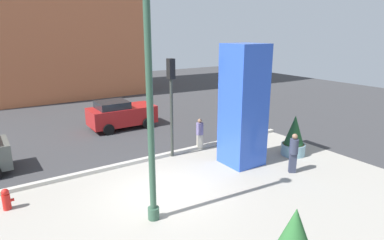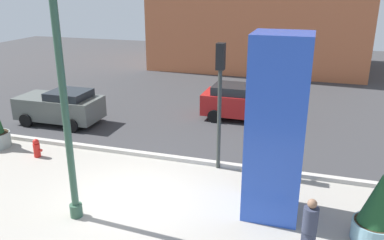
# 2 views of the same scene
# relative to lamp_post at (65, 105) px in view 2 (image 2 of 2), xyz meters

# --- Properties ---
(ground_plane) EXTENTS (60.00, 60.00, 0.00)m
(ground_plane) POSITION_rel_lamp_post_xyz_m (1.03, 5.37, -3.40)
(ground_plane) COLOR #38383A
(plaza_pavement) EXTENTS (18.00, 10.00, 0.02)m
(plaza_pavement) POSITION_rel_lamp_post_xyz_m (1.03, -0.63, -3.40)
(plaza_pavement) COLOR #9E998E
(plaza_pavement) RESTS_ON ground_plane
(curb_strip) EXTENTS (18.00, 0.24, 0.16)m
(curb_strip) POSITION_rel_lamp_post_xyz_m (1.03, 4.49, -3.32)
(curb_strip) COLOR #B7B2A8
(curb_strip) RESTS_ON ground_plane
(lamp_post) EXTENTS (0.44, 0.44, 6.98)m
(lamp_post) POSITION_rel_lamp_post_xyz_m (0.00, 0.00, 0.00)
(lamp_post) COLOR #335642
(lamp_post) RESTS_ON ground_plane
(art_pillar_blue) EXTENTS (1.56, 1.56, 5.26)m
(art_pillar_blue) POSITION_rel_lamp_post_xyz_m (5.37, 1.95, -0.77)
(art_pillar_blue) COLOR blue
(art_pillar_blue) RESTS_ON ground_plane
(potted_plant_mid_plaza) EXTENTS (1.12, 1.12, 1.95)m
(potted_plant_mid_plaza) POSITION_rel_lamp_post_xyz_m (8.11, 1.34, -2.52)
(potted_plant_mid_plaza) COLOR #7AA8B7
(potted_plant_mid_plaza) RESTS_ON ground_plane
(fire_hydrant) EXTENTS (0.36, 0.26, 0.75)m
(fire_hydrant) POSITION_rel_lamp_post_xyz_m (-3.81, 3.19, -3.03)
(fire_hydrant) COLOR red
(fire_hydrant) RESTS_ON ground_plane
(traffic_light_corner) EXTENTS (0.28, 0.42, 4.58)m
(traffic_light_corner) POSITION_rel_lamp_post_xyz_m (3.18, 4.35, -0.32)
(traffic_light_corner) COLOR #333833
(traffic_light_corner) RESTS_ON ground_plane
(car_curb_west) EXTENTS (4.03, 2.13, 1.66)m
(car_curb_west) POSITION_rel_lamp_post_xyz_m (-5.26, 6.91, -2.55)
(car_curb_west) COLOR #565B56
(car_curb_west) RESTS_ON ground_plane
(car_intersection) EXTENTS (3.93, 2.12, 1.71)m
(car_intersection) POSITION_rel_lamp_post_xyz_m (2.95, 10.15, -2.54)
(car_intersection) COLOR red
(car_intersection) RESTS_ON ground_plane
(pedestrian_on_sidewalk) EXTENTS (0.46, 0.46, 1.58)m
(pedestrian_on_sidewalk) POSITION_rel_lamp_post_xyz_m (4.81, 4.42, -2.53)
(pedestrian_on_sidewalk) COLOR #B2AD9E
(pedestrian_on_sidewalk) RESTS_ON ground_plane
(pedestrian_by_curb) EXTENTS (0.50, 0.50, 1.70)m
(pedestrian_by_curb) POSITION_rel_lamp_post_xyz_m (6.46, -0.02, -2.45)
(pedestrian_by_curb) COLOR #33384C
(pedestrian_by_curb) RESTS_ON ground_plane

